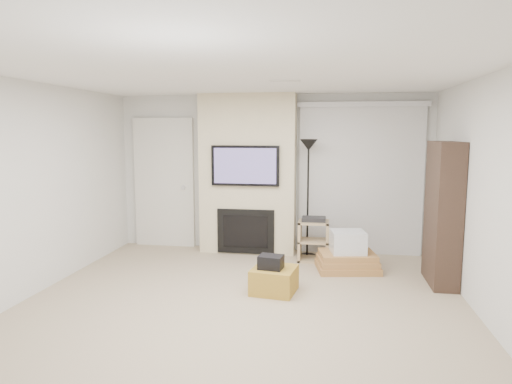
% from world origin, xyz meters
% --- Properties ---
extents(floor, '(5.00, 5.50, 0.00)m').
position_xyz_m(floor, '(0.00, 0.00, 0.00)').
color(floor, tan).
rests_on(floor, ground).
extents(ceiling, '(5.00, 5.50, 0.00)m').
position_xyz_m(ceiling, '(0.00, 0.00, 2.50)').
color(ceiling, white).
rests_on(ceiling, wall_back).
extents(wall_back, '(5.00, 0.00, 2.50)m').
position_xyz_m(wall_back, '(0.00, 2.75, 1.25)').
color(wall_back, silver).
rests_on(wall_back, ground).
extents(wall_front, '(5.00, 0.00, 2.50)m').
position_xyz_m(wall_front, '(0.00, -2.75, 1.25)').
color(wall_front, silver).
rests_on(wall_front, ground).
extents(wall_left, '(0.00, 5.50, 2.50)m').
position_xyz_m(wall_left, '(-2.50, 0.00, 1.25)').
color(wall_left, silver).
rests_on(wall_left, ground).
extents(wall_right, '(0.00, 5.50, 2.50)m').
position_xyz_m(wall_right, '(2.50, 0.00, 1.25)').
color(wall_right, silver).
rests_on(wall_right, ground).
extents(hvac_vent, '(0.35, 0.18, 0.01)m').
position_xyz_m(hvac_vent, '(0.40, 0.80, 2.50)').
color(hvac_vent, silver).
rests_on(hvac_vent, ceiling).
extents(ottoman, '(0.57, 0.57, 0.30)m').
position_xyz_m(ottoman, '(0.30, 0.74, 0.15)').
color(ottoman, '#A8812B').
rests_on(ottoman, floor).
extents(black_bag, '(0.31, 0.26, 0.16)m').
position_xyz_m(black_bag, '(0.26, 0.70, 0.38)').
color(black_bag, black).
rests_on(black_bag, ottoman).
extents(fireplace_wall, '(1.50, 0.47, 2.50)m').
position_xyz_m(fireplace_wall, '(-0.35, 2.54, 1.24)').
color(fireplace_wall, beige).
rests_on(fireplace_wall, floor).
extents(entry_door, '(1.02, 0.11, 2.14)m').
position_xyz_m(entry_door, '(-1.80, 2.71, 1.05)').
color(entry_door, silver).
rests_on(entry_door, floor).
extents(vertical_blinds, '(1.98, 0.10, 2.37)m').
position_xyz_m(vertical_blinds, '(1.40, 2.70, 1.27)').
color(vertical_blinds, silver).
rests_on(vertical_blinds, floor).
extents(floor_lamp, '(0.27, 0.27, 1.81)m').
position_xyz_m(floor_lamp, '(0.61, 2.37, 1.42)').
color(floor_lamp, black).
rests_on(floor_lamp, floor).
extents(av_stand, '(0.45, 0.38, 0.66)m').
position_xyz_m(av_stand, '(0.71, 2.18, 0.35)').
color(av_stand, tan).
rests_on(av_stand, floor).
extents(box_stack, '(0.92, 0.76, 0.56)m').
position_xyz_m(box_stack, '(1.20, 1.77, 0.21)').
color(box_stack, '#AD7942').
rests_on(box_stack, floor).
extents(bookshelf, '(0.30, 0.80, 1.80)m').
position_xyz_m(bookshelf, '(2.34, 1.40, 0.90)').
color(bookshelf, '#302119').
rests_on(bookshelf, floor).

